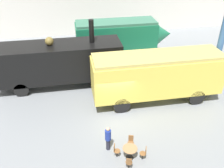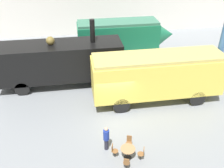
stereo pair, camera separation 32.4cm
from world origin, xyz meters
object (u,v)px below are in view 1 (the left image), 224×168
Objects in this scene: streamlined_locomotive at (123,36)px; passenger_coach_vintage at (157,74)px; visitor_person at (108,138)px; steam_locomotive at (59,61)px; cafe_table_mid at (130,151)px.

streamlined_locomotive is 1.01× the size of passenger_coach_vintage.
streamlined_locomotive is at bearing 95.93° from passenger_coach_vintage.
streamlined_locomotive is 5.75× the size of visitor_person.
steam_locomotive reaches higher than cafe_table_mid.
steam_locomotive is (-6.05, -4.26, -0.09)m from streamlined_locomotive.
cafe_table_mid is at bearing -100.45° from streamlined_locomotive.
steam_locomotive is at bearing 153.83° from passenger_coach_vintage.
steam_locomotive is 6.03× the size of visitor_person.
steam_locomotive is at bearing -144.85° from streamlined_locomotive.
steam_locomotive is 8.24m from visitor_person.
passenger_coach_vintage is at bearing -26.17° from steam_locomotive.
cafe_table_mid is at bearing -39.33° from visitor_person.
visitor_person is at bearing -134.08° from passenger_coach_vintage.
steam_locomotive reaches higher than passenger_coach_vintage.
visitor_person is at bearing -105.97° from streamlined_locomotive.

